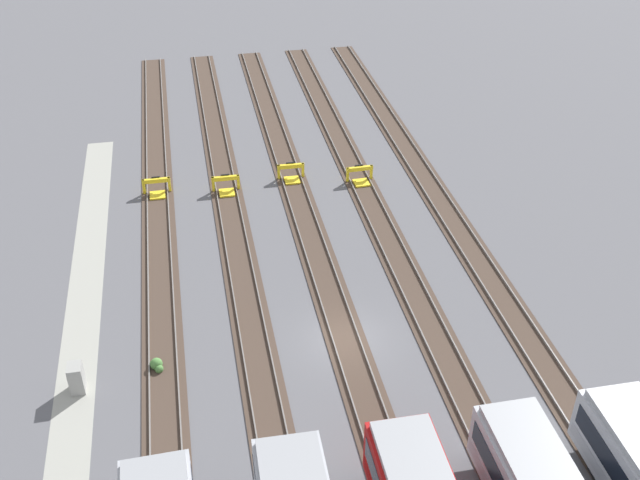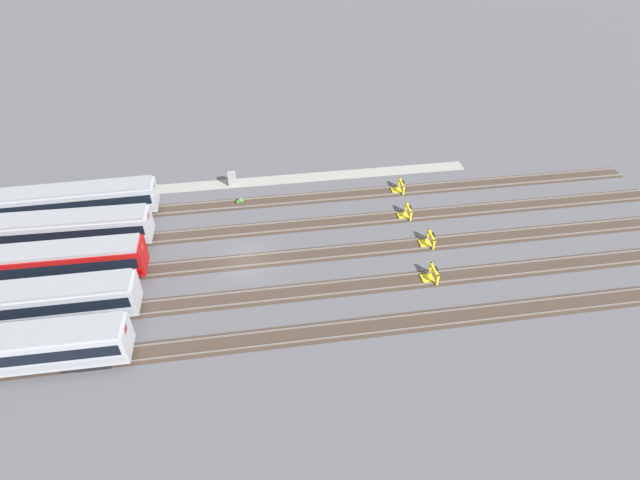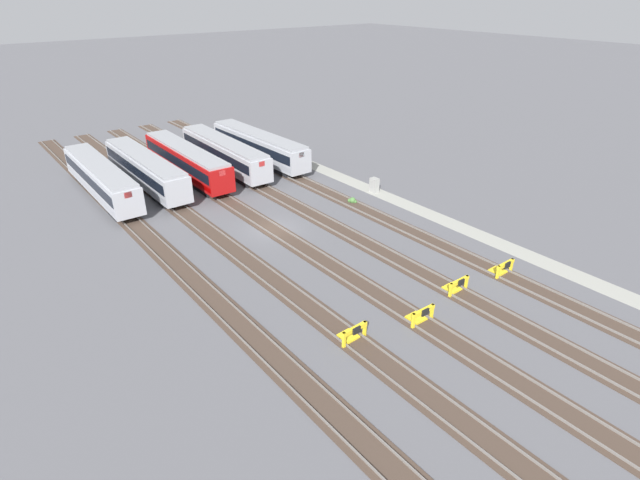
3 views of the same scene
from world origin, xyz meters
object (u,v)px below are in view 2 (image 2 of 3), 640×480
subway_car_front_row_centre (55,231)px  subway_car_front_row_left_inner (3,351)px  bumper_stop_nearest_track (399,187)px  bumper_stop_far_inner_track (431,275)px  subway_car_front_row_leftmost (23,304)px  electrical_cabinet (232,179)px  subway_car_front_row_right_inner (67,202)px  bumper_stop_near_inner_track (406,212)px  weed_clump (240,201)px  subway_car_front_row_rightmost (40,264)px  bumper_stop_middle_track (428,240)px

subway_car_front_row_centre → subway_car_front_row_left_inner: bearing=90.0°
subway_car_front_row_left_inner → bumper_stop_nearest_track: bearing=-151.4°
bumper_stop_far_inner_track → subway_car_front_row_left_inner: bearing=7.9°
subway_car_front_row_left_inner → subway_car_front_row_centre: same height
subway_car_front_row_leftmost → bumper_stop_far_inner_track: bearing=-179.9°
bumper_stop_nearest_track → electrical_cabinet: bearing=-12.6°
subway_car_front_row_left_inner → subway_car_front_row_right_inner: (-0.00, -19.48, 0.00)m
subway_car_front_row_left_inner → subway_car_front_row_right_inner: 19.48m
subway_car_front_row_right_inner → bumper_stop_far_inner_track: subway_car_front_row_right_inner is taller
bumper_stop_near_inner_track → bumper_stop_far_inner_track: same height
subway_car_front_row_centre → bumper_stop_far_inner_track: (-34.61, 9.73, -1.53)m
subway_car_front_row_right_inner → weed_clump: 17.75m
subway_car_front_row_centre → subway_car_front_row_right_inner: bearing=-90.0°
subway_car_front_row_centre → electrical_cabinet: 19.21m
subway_car_front_row_centre → bumper_stop_nearest_track: bearing=-172.2°
subway_car_front_row_rightmost → bumper_stop_far_inner_track: size_ratio=8.98×
bumper_stop_near_inner_track → subway_car_front_row_rightmost: bearing=8.0°
subway_car_front_row_centre → bumper_stop_nearest_track: size_ratio=9.03×
subway_car_front_row_leftmost → weed_clump: 23.24m
subway_car_front_row_right_inner → subway_car_front_row_left_inner: bearing=90.0°
subway_car_front_row_leftmost → subway_car_front_row_centre: size_ratio=1.00×
subway_car_front_row_centre → weed_clump: 18.50m
subway_car_front_row_centre → bumper_stop_middle_track: size_ratio=9.01×
bumper_stop_near_inner_track → subway_car_front_row_leftmost: bearing=15.6°
subway_car_front_row_leftmost → subway_car_front_row_rightmost: 4.88m
subway_car_front_row_rightmost → electrical_cabinet: 21.95m
bumper_stop_nearest_track → weed_clump: bumper_stop_nearest_track is taller
subway_car_front_row_leftmost → subway_car_front_row_right_inner: (-0.00, -14.69, 0.00)m
subway_car_front_row_leftmost → bumper_stop_near_inner_track: 36.45m
subway_car_front_row_leftmost → bumper_stop_far_inner_track: 34.64m
subway_car_front_row_left_inner → bumper_stop_far_inner_track: 34.98m
weed_clump → bumper_stop_far_inner_track: bearing=138.6°
bumper_stop_middle_track → subway_car_front_row_left_inner: bearing=15.1°
subway_car_front_row_left_inner → subway_car_front_row_rightmost: (0.00, -9.67, 0.00)m
subway_car_front_row_left_inner → bumper_stop_nearest_track: size_ratio=9.01×
subway_car_front_row_leftmost → electrical_cabinet: 25.34m
bumper_stop_far_inner_track → electrical_cabinet: 25.87m
subway_car_front_row_centre → weed_clump: subway_car_front_row_centre is taller
subway_car_front_row_left_inner → bumper_stop_middle_track: (-35.96, -9.71, -1.53)m
bumper_stop_nearest_track → bumper_stop_middle_track: (-0.27, 9.75, 0.00)m
bumper_stop_middle_track → bumper_stop_far_inner_track: size_ratio=1.00×
bumper_stop_nearest_track → bumper_stop_far_inner_track: size_ratio=1.00×
bumper_stop_near_inner_track → electrical_cabinet: electrical_cabinet is taller
subway_car_front_row_centre → subway_car_front_row_rightmost: 4.89m
subway_car_front_row_centre → bumper_stop_middle_track: bearing=172.3°
subway_car_front_row_rightmost → weed_clump: subway_car_front_row_rightmost is taller
weed_clump → bumper_stop_near_inner_track: bearing=163.4°
subway_car_front_row_left_inner → bumper_stop_far_inner_track: size_ratio=8.98×
bumper_stop_far_inner_track → bumper_stop_near_inner_track: bearing=-92.7°
bumper_stop_near_inner_track → electrical_cabinet: size_ratio=1.25×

